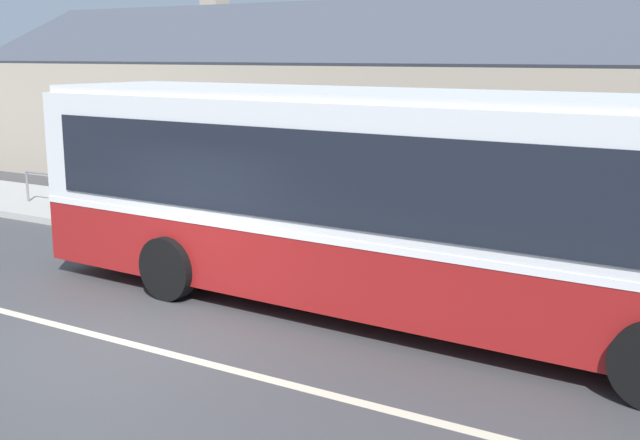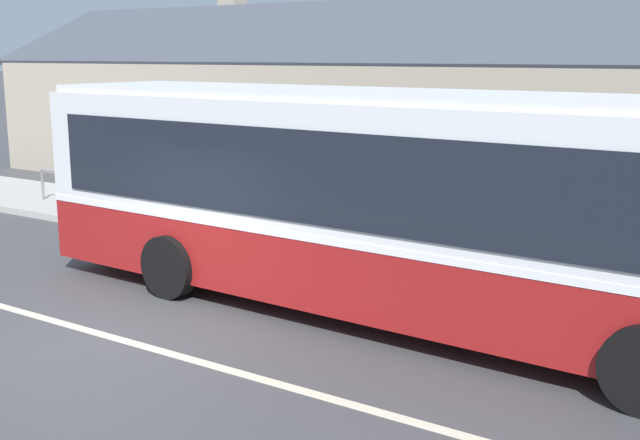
% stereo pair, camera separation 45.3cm
% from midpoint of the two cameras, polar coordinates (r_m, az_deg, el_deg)
% --- Properties ---
extents(ground_plane, '(300.00, 300.00, 0.00)m').
position_cam_midpoint_polar(ground_plane, '(11.18, -13.24, -8.20)').
color(ground_plane, '#424244').
extents(sidewalk_far, '(60.00, 3.00, 0.15)m').
position_cam_midpoint_polar(sidewalk_far, '(15.66, 2.98, -1.86)').
color(sidewalk_far, '#ADAAA3').
rests_on(sidewalk_far, ground).
extents(lane_divider_stripe, '(60.00, 0.16, 0.01)m').
position_cam_midpoint_polar(lane_divider_stripe, '(11.18, -13.24, -8.18)').
color(lane_divider_stripe, beige).
rests_on(lane_divider_stripe, ground).
extents(community_building, '(25.83, 8.33, 6.32)m').
position_cam_midpoint_polar(community_building, '(23.26, 6.45, 7.00)').
color(community_building, tan).
rests_on(community_building, ground).
extents(transit_bus, '(12.37, 3.04, 3.25)m').
position_cam_midpoint_polar(transit_bus, '(11.37, 6.78, 1.48)').
color(transit_bus, maroon).
rests_on(transit_bus, ground).
extents(bench_by_building, '(1.62, 0.51, 0.94)m').
position_cam_midpoint_polar(bench_by_building, '(18.77, -12.82, 1.67)').
color(bench_by_building, '#4C4C4C').
rests_on(bench_by_building, sidewalk_far).
extents(bench_down_street, '(1.65, 0.51, 0.94)m').
position_cam_midpoint_polar(bench_down_street, '(16.12, -0.14, 0.34)').
color(bench_down_street, '#4C4C4C').
rests_on(bench_down_street, sidewalk_far).
extents(bike_rack, '(1.16, 0.06, 0.78)m').
position_cam_midpoint_polar(bike_rack, '(20.81, -17.65, 2.70)').
color(bike_rack, slate).
rests_on(bike_rack, sidewalk_far).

